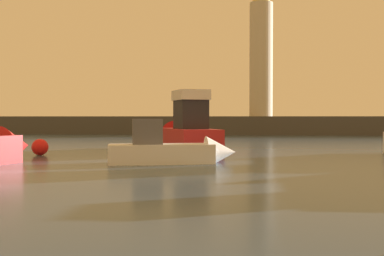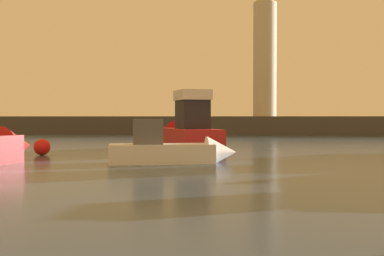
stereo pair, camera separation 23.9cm
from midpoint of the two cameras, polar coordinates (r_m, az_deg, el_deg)
name	(u,v)px [view 1 (the left image)]	position (r m, az deg, el deg)	size (l,w,h in m)	color
ground_plane	(237,151)	(31.63, 5.22, -2.73)	(220.00, 220.00, 0.00)	#384C60
breakwater	(240,125)	(60.75, 5.63, 0.31)	(78.03, 4.85, 2.33)	#423F3D
lighthouse	(261,51)	(61.35, 8.19, 9.15)	(2.92, 2.92, 17.47)	beige
motorboat_2	(176,150)	(22.99, -2.18, -2.70)	(6.38, 3.09, 2.42)	white
motorboat_5	(184,133)	(31.31, -1.20, -0.60)	(5.57, 9.02, 4.27)	#B21E1E
mooring_buoy	(40,147)	(29.06, -18.01, -2.20)	(0.96, 0.96, 0.96)	red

